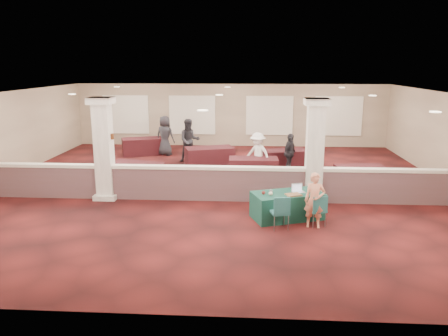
# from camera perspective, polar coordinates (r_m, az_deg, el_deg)

# --- Properties ---
(ground) EXTENTS (16.00, 16.00, 0.00)m
(ground) POSITION_cam_1_polar(r_m,az_deg,el_deg) (15.22, -0.60, -2.52)
(ground) COLOR #4B1312
(ground) RESTS_ON ground
(wall_back) EXTENTS (16.00, 0.04, 3.20)m
(wall_back) POSITION_cam_1_polar(r_m,az_deg,el_deg) (22.77, 0.87, 6.91)
(wall_back) COLOR #7E6C57
(wall_back) RESTS_ON ground
(wall_front) EXTENTS (16.00, 0.04, 3.20)m
(wall_front) POSITION_cam_1_polar(r_m,az_deg,el_deg) (7.16, -5.34, -7.73)
(wall_front) COLOR #7E6C57
(wall_front) RESTS_ON ground
(ceiling) EXTENTS (16.00, 16.00, 0.02)m
(ceiling) POSITION_cam_1_polar(r_m,az_deg,el_deg) (14.67, -0.63, 9.59)
(ceiling) COLOR white
(ceiling) RESTS_ON wall_back
(partition_wall) EXTENTS (15.60, 0.28, 1.10)m
(partition_wall) POSITION_cam_1_polar(r_m,az_deg,el_deg) (13.63, -1.06, -1.95)
(partition_wall) COLOR brown
(partition_wall) RESTS_ON ground
(column_left) EXTENTS (0.72, 0.72, 3.20)m
(column_left) POSITION_cam_1_polar(r_m,az_deg,el_deg) (14.11, -15.42, 2.55)
(column_left) COLOR beige
(column_left) RESTS_ON ground
(column_right) EXTENTS (0.72, 0.72, 3.20)m
(column_right) POSITION_cam_1_polar(r_m,az_deg,el_deg) (13.48, 11.74, 2.26)
(column_right) COLOR beige
(column_right) RESTS_ON ground
(sconce_left) EXTENTS (0.12, 0.12, 0.18)m
(sconce_left) POSITION_cam_1_polar(r_m,az_deg,el_deg) (14.14, -16.58, 3.99)
(sconce_left) COLOR brown
(sconce_left) RESTS_ON column_left
(sconce_right) EXTENTS (0.12, 0.12, 0.18)m
(sconce_right) POSITION_cam_1_polar(r_m,az_deg,el_deg) (13.96, -14.42, 4.01)
(sconce_right) COLOR brown
(sconce_right) RESTS_ON column_left
(near_table) EXTENTS (2.11, 1.54, 0.73)m
(near_table) POSITION_cam_1_polar(r_m,az_deg,el_deg) (12.25, 8.28, -4.86)
(near_table) COLOR #0F3830
(near_table) RESTS_ON ground
(conf_chair_main) EXTENTS (0.54, 0.54, 0.85)m
(conf_chair_main) POSITION_cam_1_polar(r_m,az_deg,el_deg) (11.75, 12.19, -5.13)
(conf_chair_main) COLOR #1D5156
(conf_chair_main) RESTS_ON ground
(conf_chair_side) EXTENTS (0.54, 0.54, 0.90)m
(conf_chair_side) POSITION_cam_1_polar(r_m,az_deg,el_deg) (11.34, 7.40, -5.45)
(conf_chair_side) COLOR #1D5156
(conf_chair_side) RESTS_ON ground
(woman) EXTENTS (0.56, 0.40, 1.46)m
(woman) POSITION_cam_1_polar(r_m,az_deg,el_deg) (11.61, 11.76, -4.15)
(woman) COLOR #DC7A60
(woman) RESTS_ON ground
(far_table_front_left) EXTENTS (2.05, 1.40, 0.76)m
(far_table_front_left) POSITION_cam_1_polar(r_m,az_deg,el_deg) (15.91, -11.37, -0.68)
(far_table_front_left) COLOR black
(far_table_front_left) RESTS_ON ground
(far_table_front_center) EXTENTS (1.85, 0.96, 0.74)m
(far_table_front_center) POSITION_cam_1_polar(r_m,az_deg,el_deg) (16.49, 3.85, 0.03)
(far_table_front_center) COLOR black
(far_table_front_center) RESTS_ON ground
(far_table_front_right) EXTENTS (1.78, 1.05, 0.68)m
(far_table_front_right) POSITION_cam_1_polar(r_m,az_deg,el_deg) (16.17, 17.30, -0.93)
(far_table_front_right) COLOR black
(far_table_front_right) RESTS_ON ground
(far_table_back_left) EXTENTS (2.15, 1.57, 0.78)m
(far_table_back_left) POSITION_cam_1_polar(r_m,az_deg,el_deg) (21.02, -10.49, 2.80)
(far_table_back_left) COLOR black
(far_table_back_left) RESTS_ON ground
(far_table_back_center) EXTENTS (2.18, 1.56, 0.80)m
(far_table_back_center) POSITION_cam_1_polar(r_m,az_deg,el_deg) (18.28, -1.90, 1.47)
(far_table_back_center) COLOR black
(far_table_back_center) RESTS_ON ground
(far_table_back_right) EXTENTS (1.96, 1.35, 0.72)m
(far_table_back_right) POSITION_cam_1_polar(r_m,az_deg,el_deg) (18.26, 7.99, 1.21)
(far_table_back_right) COLOR black
(far_table_back_right) RESTS_ON ground
(attendee_a) EXTENTS (1.00, 0.71, 1.88)m
(attendee_a) POSITION_cam_1_polar(r_m,az_deg,el_deg) (19.07, -4.53, 3.59)
(attendee_a) COLOR black
(attendee_a) RESTS_ON ground
(attendee_b) EXTENTS (1.15, 0.97, 1.65)m
(attendee_b) POSITION_cam_1_polar(r_m,az_deg,el_deg) (16.79, 4.41, 1.84)
(attendee_b) COLOR silver
(attendee_b) RESTS_ON ground
(attendee_c) EXTENTS (0.83, 1.00, 1.55)m
(attendee_c) POSITION_cam_1_polar(r_m,az_deg,el_deg) (17.33, 8.58, 1.93)
(attendee_c) COLOR black
(attendee_c) RESTS_ON ground
(attendee_d) EXTENTS (1.03, 0.77, 1.86)m
(attendee_d) POSITION_cam_1_polar(r_m,az_deg,el_deg) (20.58, -7.71, 4.20)
(attendee_d) COLOR black
(attendee_d) RESTS_ON ground
(laptop_base) EXTENTS (0.39, 0.33, 0.02)m
(laptop_base) POSITION_cam_1_polar(r_m,az_deg,el_deg) (12.22, 9.71, -3.13)
(laptop_base) COLOR silver
(laptop_base) RESTS_ON near_table
(laptop_screen) EXTENTS (0.31, 0.12, 0.22)m
(laptop_screen) POSITION_cam_1_polar(r_m,az_deg,el_deg) (12.29, 9.50, -2.45)
(laptop_screen) COLOR silver
(laptop_screen) RESTS_ON near_table
(screen_glow) EXTENTS (0.28, 0.11, 0.19)m
(screen_glow) POSITION_cam_1_polar(r_m,az_deg,el_deg) (12.29, 9.51, -2.53)
(screen_glow) COLOR silver
(screen_glow) RESTS_ON near_table
(knitting) EXTENTS (0.48, 0.42, 0.03)m
(knitting) POSITION_cam_1_polar(r_m,az_deg,el_deg) (11.94, 9.05, -3.46)
(knitting) COLOR #B5631C
(knitting) RESTS_ON near_table
(yarn_cream) EXTENTS (0.11, 0.11, 0.11)m
(yarn_cream) POSITION_cam_1_polar(r_m,az_deg,el_deg) (11.83, 6.12, -3.34)
(yarn_cream) COLOR beige
(yarn_cream) RESTS_ON near_table
(yarn_red) EXTENTS (0.10, 0.10, 0.10)m
(yarn_red) POSITION_cam_1_polar(r_m,az_deg,el_deg) (11.90, 5.17, -3.23)
(yarn_red) COLOR maroon
(yarn_red) RESTS_ON near_table
(yarn_grey) EXTENTS (0.10, 0.10, 0.10)m
(yarn_grey) POSITION_cam_1_polar(r_m,az_deg,el_deg) (12.06, 6.16, -3.02)
(yarn_grey) COLOR #515156
(yarn_grey) RESTS_ON near_table
(scissors) EXTENTS (0.12, 0.07, 0.01)m
(scissors) POSITION_cam_1_polar(r_m,az_deg,el_deg) (12.18, 11.67, -3.28)
(scissors) COLOR #B32513
(scissors) RESTS_ON near_table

